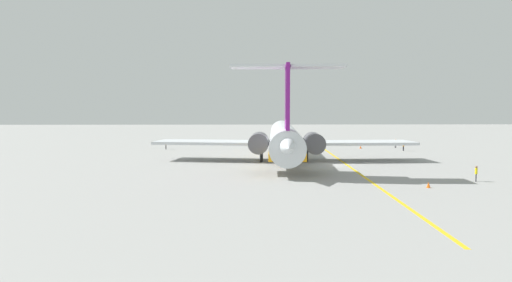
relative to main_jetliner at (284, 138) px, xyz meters
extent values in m
plane|color=gray|center=(-3.25, -6.86, -3.37)|extent=(295.04, 295.04, 0.00)
cylinder|color=silver|center=(1.19, -0.07, -0.05)|extent=(37.50, 6.27, 3.98)
cone|color=silver|center=(19.82, -1.22, -0.05)|extent=(4.37, 4.07, 3.82)
cone|color=silver|center=(-17.44, 1.08, 0.31)|extent=(6.00, 3.74, 3.38)
cube|color=orange|center=(1.19, -0.07, -0.95)|extent=(36.67, 6.30, 0.88)
cube|color=silver|center=(2.65, 10.14, -0.75)|extent=(8.88, 17.39, 0.40)
cube|color=silver|center=(1.38, -10.39, -0.75)|extent=(6.93, 16.84, 0.40)
cylinder|color=#515156|center=(-11.44, 3.92, 0.25)|extent=(5.11, 2.61, 2.31)
cube|color=silver|center=(-11.49, 3.22, 0.25)|extent=(3.06, 1.45, 0.48)
cylinder|color=#515156|center=(-11.84, -2.48, 0.25)|extent=(5.11, 2.61, 2.31)
cube|color=silver|center=(-11.80, -1.79, 0.25)|extent=(3.06, 1.45, 0.48)
cube|color=#7A197F|center=(-14.95, 0.92, 5.46)|extent=(5.41, 0.73, 7.05)
cube|color=silver|center=(-15.17, 4.14, 8.71)|extent=(4.08, 6.02, 0.28)
cube|color=silver|center=(-15.56, -2.24, 8.71)|extent=(4.08, 6.02, 0.28)
cylinder|color=black|center=(12.57, -0.78, -1.86)|extent=(0.44, 0.44, 3.02)
cylinder|color=black|center=(0.14, 3.18, -1.86)|extent=(0.44, 0.44, 3.02)
cylinder|color=black|center=(-0.25, -3.18, -1.86)|extent=(0.44, 0.44, 3.02)
cylinder|color=black|center=(20.75, 20.05, -2.96)|extent=(0.10, 0.10, 0.82)
cylinder|color=black|center=(20.63, 19.95, -2.96)|extent=(0.10, 0.10, 0.82)
cylinder|color=orange|center=(20.69, 20.00, -2.22)|extent=(0.28, 0.28, 0.65)
sphere|color=brown|center=(20.69, 20.00, -1.76)|extent=(0.26, 0.26, 0.26)
cylinder|color=orange|center=(20.83, 20.12, -2.19)|extent=(0.08, 0.08, 0.55)
cylinder|color=orange|center=(20.55, 19.88, -2.19)|extent=(0.08, 0.08, 0.55)
cylinder|color=black|center=(22.55, -23.02, -2.95)|extent=(0.10, 0.10, 0.83)
cylinder|color=black|center=(22.46, -23.14, -2.95)|extent=(0.10, 0.10, 0.83)
cylinder|color=#262628|center=(22.51, -23.08, -2.21)|extent=(0.28, 0.28, 0.66)
sphere|color=#DBB28E|center=(22.51, -23.08, -1.75)|extent=(0.26, 0.26, 0.26)
cylinder|color=#262628|center=(22.61, -22.93, -2.17)|extent=(0.08, 0.08, 0.56)
cylinder|color=#262628|center=(22.40, -23.23, -2.17)|extent=(0.08, 0.08, 0.56)
cylinder|color=black|center=(16.45, -22.60, -2.96)|extent=(0.10, 0.10, 0.82)
cylinder|color=black|center=(16.58, -22.54, -2.96)|extent=(0.10, 0.10, 0.82)
cylinder|color=orange|center=(16.51, -22.57, -2.23)|extent=(0.28, 0.28, 0.65)
sphere|color=#DBB28E|center=(16.51, -22.57, -1.78)|extent=(0.26, 0.26, 0.26)
cylinder|color=orange|center=(16.35, -22.65, -2.20)|extent=(0.08, 0.08, 0.55)
cylinder|color=orange|center=(16.67, -22.49, -2.20)|extent=(0.08, 0.08, 0.55)
cylinder|color=black|center=(-18.02, -18.58, -2.98)|extent=(0.10, 0.10, 0.79)
cylinder|color=black|center=(-18.14, -18.51, -2.98)|extent=(0.10, 0.10, 0.79)
cylinder|color=yellow|center=(-18.08, -18.55, -2.27)|extent=(0.26, 0.26, 0.62)
sphere|color=#8C6647|center=(-18.08, -18.55, -1.84)|extent=(0.25, 0.25, 0.25)
cylinder|color=yellow|center=(-17.93, -18.63, -2.24)|extent=(0.07, 0.07, 0.53)
cylinder|color=yellow|center=(-18.23, -18.46, -2.24)|extent=(0.07, 0.07, 0.53)
cone|color=#EA590F|center=(21.60, -16.20, -3.10)|extent=(0.40, 0.40, 0.55)
cone|color=#EA590F|center=(-21.75, -12.11, -3.10)|extent=(0.40, 0.40, 0.55)
cube|color=gold|center=(1.19, -8.37, -3.37)|extent=(85.41, 3.92, 0.01)
camera|label=1|loc=(-66.59, 5.60, 4.38)|focal=33.37mm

